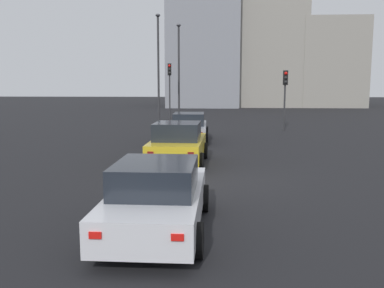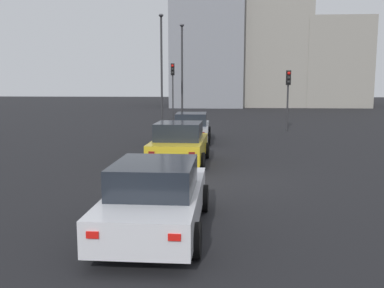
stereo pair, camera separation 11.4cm
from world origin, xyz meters
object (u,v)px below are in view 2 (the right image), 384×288
Objects in this scene: car_white_right_third at (156,197)px; street_lamp_far at (182,64)px; traffic_light_near_left at (288,88)px; traffic_light_near_right at (173,80)px; car_silver_right_lead at (192,128)px; car_yellow_right_second at (179,144)px; street_lamp_kerbside at (162,60)px.

car_white_right_third is 27.20m from street_lamp_far.
street_lamp_far is at bearing -139.60° from traffic_light_near_left.
traffic_light_near_right reaches higher than traffic_light_near_left.
car_white_right_third is (-13.60, -0.19, -0.01)m from car_silver_right_lead.
street_lamp_far is at bearing 6.71° from car_yellow_right_second.
traffic_light_near_right is at bearing 9.04° from car_yellow_right_second.
car_yellow_right_second reaches higher than car_white_right_third.
car_yellow_right_second is 12.86m from traffic_light_near_left.
street_lamp_kerbside reaches higher than street_lamp_far.
traffic_light_near_left is 0.49× the size of street_lamp_far.
car_yellow_right_second reaches higher than car_silver_right_lead.
traffic_light_near_right is (11.14, 2.20, 2.49)m from car_silver_right_lead.
car_yellow_right_second is 18.34m from street_lamp_kerbside.
street_lamp_far reaches higher than car_silver_right_lead.
traffic_light_near_left is (11.34, -5.73, 1.98)m from car_yellow_right_second.
street_lamp_far reaches higher than car_yellow_right_second.
traffic_light_near_left reaches higher than car_yellow_right_second.
street_lamp_kerbside is 1.07× the size of street_lamp_far.
street_lamp_kerbside is (17.63, 3.05, 4.03)m from car_yellow_right_second.
traffic_light_near_left reaches higher than car_silver_right_lead.
traffic_light_near_right is 0.58× the size of street_lamp_far.
car_silver_right_lead is at bearing -164.82° from street_lamp_kerbside.
car_silver_right_lead is 12.49m from street_lamp_kerbside.
car_white_right_third is at bearing -176.26° from car_yellow_right_second.
car_silver_right_lead is 0.60× the size of street_lamp_far.
traffic_light_near_left is at bearing -24.84° from car_yellow_right_second.
car_silver_right_lead is 6.23m from car_yellow_right_second.
street_lamp_far is (2.12, -0.54, 1.31)m from traffic_light_near_right.
street_lamp_far is at bearing -37.37° from street_lamp_kerbside.
street_lamp_far is (13.27, 1.66, 3.80)m from car_silver_right_lead.
traffic_light_near_left is 0.46× the size of street_lamp_kerbside.
street_lamp_kerbside reaches higher than traffic_light_near_right.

